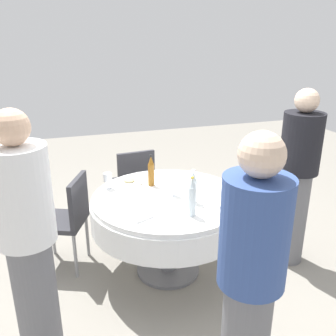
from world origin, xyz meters
name	(u,v)px	position (x,y,z in m)	size (l,w,h in m)	color
ground_plane	(168,270)	(0.00, 0.00, 0.00)	(10.00, 10.00, 0.00)	gray
dining_table	(168,212)	(0.00, 0.00, 0.59)	(1.30, 1.30, 0.74)	white
bottle_amber_east	(151,171)	(-0.27, -0.07, 0.87)	(0.06, 0.06, 0.29)	#8C5619
bottle_clear_south	(193,187)	(0.17, 0.15, 0.87)	(0.06, 0.06, 0.28)	silver
bottle_clear_right	(192,198)	(0.39, 0.06, 0.88)	(0.06, 0.06, 0.31)	silver
wine_glass_left	(173,184)	(0.01, 0.05, 0.84)	(0.07, 0.07, 0.15)	white
wine_glass_inner	(108,178)	(-0.31, -0.45, 0.84)	(0.07, 0.07, 0.14)	white
plate_north	(129,182)	(-0.38, -0.25, 0.75)	(0.25, 0.25, 0.04)	white
plate_front	(221,202)	(0.26, 0.36, 0.75)	(0.21, 0.21, 0.02)	white
spoon_south	(169,179)	(-0.35, 0.12, 0.74)	(0.18, 0.02, 0.01)	silver
knife_right	(171,206)	(0.19, -0.04, 0.74)	(0.18, 0.02, 0.01)	silver
folded_napkin	(139,215)	(0.29, -0.32, 0.75)	(0.15, 0.15, 0.02)	white
person_east	(250,279)	(1.33, 0.01, 0.85)	(0.34, 0.34, 1.62)	slate
person_south	(297,176)	(0.17, 1.14, 0.84)	(0.34, 0.34, 1.61)	slate
person_right	(28,242)	(0.65, -1.07, 0.87)	(0.34, 0.34, 1.66)	slate
chair_rear	(69,215)	(-0.35, -0.81, 0.52)	(0.53, 0.53, 0.87)	#2D2D33
chair_outer	(134,180)	(-0.97, -0.08, 0.52)	(0.43, 0.43, 0.87)	#2D2D33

